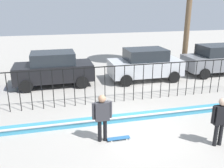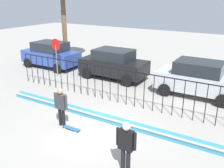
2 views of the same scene
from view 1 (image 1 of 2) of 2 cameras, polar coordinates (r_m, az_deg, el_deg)
name	(u,v)px [view 1 (image 1 of 2)]	position (r m, az deg, el deg)	size (l,w,h in m)	color
ground_plane	(134,131)	(9.34, 5.15, -10.68)	(60.00, 60.00, 0.00)	#9E9991
bowl_coping_ledge	(127,117)	(10.06, 3.46, -7.64)	(11.00, 0.41, 0.27)	teal
perimeter_fence	(115,80)	(11.47, 0.63, 0.93)	(14.04, 0.04, 1.77)	black
skateboarder	(102,114)	(8.26, -2.27, -6.89)	(0.67, 0.25, 1.67)	black
skateboard	(119,138)	(8.74, 1.51, -12.33)	(0.80, 0.20, 0.07)	#26598C
camera_operator	(221,118)	(8.72, 23.66, -7.07)	(0.68, 0.25, 1.67)	black
parked_car_black	(54,69)	(14.35, -13.24, 3.47)	(4.30, 2.12, 1.90)	black
parked_car_silver	(145,64)	(15.09, 7.59, 4.52)	(4.30, 2.12, 1.90)	#B7BABF
parked_car_gray	(217,59)	(17.69, 22.92, 5.26)	(4.30, 2.12, 1.90)	slate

